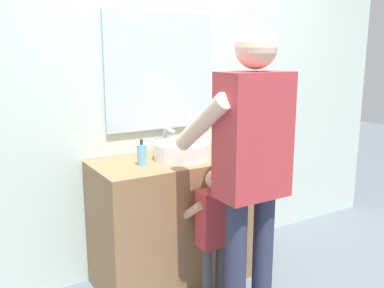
{
  "coord_description": "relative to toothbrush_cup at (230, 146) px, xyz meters",
  "views": [
    {
      "loc": [
        -1.35,
        -2.08,
        1.55
      ],
      "look_at": [
        0.0,
        0.15,
        0.98
      ],
      "focal_mm": 39.62,
      "sensor_mm": 36.0,
      "label": 1
    }
  ],
  "objects": [
    {
      "name": "back_wall",
      "position": [
        -0.37,
        0.37,
        0.44
      ],
      "size": [
        4.4,
        0.1,
        2.7
      ],
      "color": "silver",
      "rests_on": "ground"
    },
    {
      "name": "vanity_cabinet",
      "position": [
        -0.37,
        0.05,
        -0.48
      ],
      "size": [
        1.16,
        0.54,
        0.86
      ],
      "primitive_type": "cube",
      "color": "olive",
      "rests_on": "ground"
    },
    {
      "name": "sink_basin",
      "position": [
        -0.37,
        0.03,
        0.01
      ],
      "size": [
        0.37,
        0.37,
        0.11
      ],
      "color": "white",
      "rests_on": "vanity_cabinet"
    },
    {
      "name": "faucet",
      "position": [
        -0.37,
        0.25,
        0.03
      ],
      "size": [
        0.18,
        0.14,
        0.18
      ],
      "color": "#B7BABF",
      "rests_on": "vanity_cabinet"
    },
    {
      "name": "toothbrush_cup",
      "position": [
        0.0,
        0.0,
        0.0
      ],
      "size": [
        0.07,
        0.07,
        0.21
      ],
      "color": "#4C8EB2",
      "rests_on": "vanity_cabinet"
    },
    {
      "name": "soap_bottle",
      "position": [
        -0.66,
        0.03,
        0.02
      ],
      "size": [
        0.06,
        0.06,
        0.17
      ],
      "color": "#66B2D1",
      "rests_on": "vanity_cabinet"
    },
    {
      "name": "child_toddler",
      "position": [
        -0.37,
        -0.35,
        -0.39
      ],
      "size": [
        0.27,
        0.27,
        0.88
      ],
      "color": "#47474C",
      "rests_on": "ground"
    },
    {
      "name": "adult_parent",
      "position": [
        -0.3,
        -0.59,
        0.1
      ],
      "size": [
        0.52,
        0.55,
        1.68
      ],
      "color": "#2D334C",
      "rests_on": "ground"
    }
  ]
}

